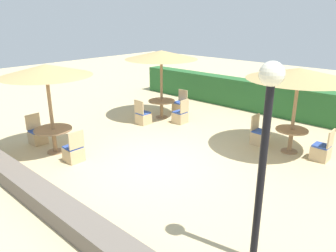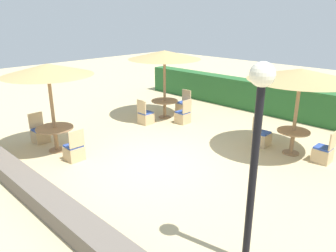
# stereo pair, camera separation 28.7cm
# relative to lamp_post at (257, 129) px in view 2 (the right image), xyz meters

# --- Properties ---
(ground_plane) EXTENTS (40.00, 40.00, 0.00)m
(ground_plane) POSITION_rel_lamp_post_xyz_m (-3.96, 1.59, -2.35)
(ground_plane) COLOR #C6B284
(hedge_row) EXTENTS (13.00, 0.70, 1.24)m
(hedge_row) POSITION_rel_lamp_post_xyz_m (-3.96, 8.15, -1.73)
(hedge_row) COLOR #28602D
(hedge_row) RESTS_ON ground_plane
(stone_border) EXTENTS (10.00, 0.56, 0.40)m
(stone_border) POSITION_rel_lamp_post_xyz_m (-3.96, -1.58, -2.15)
(stone_border) COLOR #6B6056
(stone_border) RESTS_ON ground_plane
(lamp_post) EXTENTS (0.36, 0.36, 3.32)m
(lamp_post) POSITION_rel_lamp_post_xyz_m (0.00, 0.00, 0.00)
(lamp_post) COLOR black
(lamp_post) RESTS_ON ground_plane
(parasol_front_left) EXTENTS (2.54, 2.54, 2.61)m
(parasol_front_left) POSITION_rel_lamp_post_xyz_m (-6.59, 0.08, 0.09)
(parasol_front_left) COLOR #93704C
(parasol_front_left) RESTS_ON ground_plane
(round_table_front_left) EXTENTS (1.08, 1.08, 0.73)m
(round_table_front_left) POSITION_rel_lamp_post_xyz_m (-6.59, 0.08, -1.77)
(round_table_front_left) COLOR #93704C
(round_table_front_left) RESTS_ON ground_plane
(patio_chair_front_left_east) EXTENTS (0.46, 0.46, 0.93)m
(patio_chair_front_left_east) POSITION_rel_lamp_post_xyz_m (-5.61, 0.11, -2.09)
(patio_chair_front_left_east) COLOR tan
(patio_chair_front_left_east) RESTS_ON ground_plane
(patio_chair_front_left_west) EXTENTS (0.46, 0.46, 0.93)m
(patio_chair_front_left_west) POSITION_rel_lamp_post_xyz_m (-7.63, 0.07, -2.09)
(patio_chair_front_left_west) COLOR tan
(patio_chair_front_left_west) RESTS_ON ground_plane
(parasol_back_right) EXTENTS (2.91, 2.91, 2.51)m
(parasol_back_right) POSITION_rel_lamp_post_xyz_m (-1.46, 4.84, -0.02)
(parasol_back_right) COLOR #93704C
(parasol_back_right) RESTS_ON ground_plane
(round_table_back_right) EXTENTS (0.92, 0.92, 0.71)m
(round_table_back_right) POSITION_rel_lamp_post_xyz_m (-1.46, 4.84, -1.82)
(round_table_back_right) COLOR #93704C
(round_table_back_right) RESTS_ON ground_plane
(patio_chair_back_right_east) EXTENTS (0.46, 0.46, 0.93)m
(patio_chair_back_right_east) POSITION_rel_lamp_post_xyz_m (-0.57, 4.88, -2.09)
(patio_chair_back_right_east) COLOR tan
(patio_chair_back_right_east) RESTS_ON ground_plane
(patio_chair_back_right_west) EXTENTS (0.46, 0.46, 0.93)m
(patio_chair_back_right_west) POSITION_rel_lamp_post_xyz_m (-2.42, 4.79, -2.09)
(patio_chair_back_right_west) COLOR tan
(patio_chair_back_right_west) RESTS_ON ground_plane
(parasol_back_left) EXTENTS (2.75, 2.75, 2.62)m
(parasol_back_left) POSITION_rel_lamp_post_xyz_m (-6.62, 4.71, 0.10)
(parasol_back_left) COLOR #93704C
(parasol_back_left) RESTS_ON ground_plane
(round_table_back_left) EXTENTS (1.04, 1.04, 0.70)m
(round_table_back_left) POSITION_rel_lamp_post_xyz_m (-6.62, 4.71, -1.80)
(round_table_back_left) COLOR #93704C
(round_table_back_left) RESTS_ON ground_plane
(patio_chair_back_left_east) EXTENTS (0.46, 0.46, 0.93)m
(patio_chair_back_left_east) POSITION_rel_lamp_post_xyz_m (-5.64, 4.70, -2.09)
(patio_chair_back_left_east) COLOR tan
(patio_chair_back_left_east) RESTS_ON ground_plane
(patio_chair_back_left_south) EXTENTS (0.46, 0.46, 0.93)m
(patio_chair_back_left_south) POSITION_rel_lamp_post_xyz_m (-6.59, 3.67, -2.09)
(patio_chair_back_left_south) COLOR tan
(patio_chair_back_left_south) RESTS_ON ground_plane
(patio_chair_back_left_north) EXTENTS (0.46, 0.46, 0.93)m
(patio_chair_back_left_north) POSITION_rel_lamp_post_xyz_m (-6.57, 5.76, -2.09)
(patio_chair_back_left_north) COLOR tan
(patio_chair_back_left_north) RESTS_ON ground_plane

